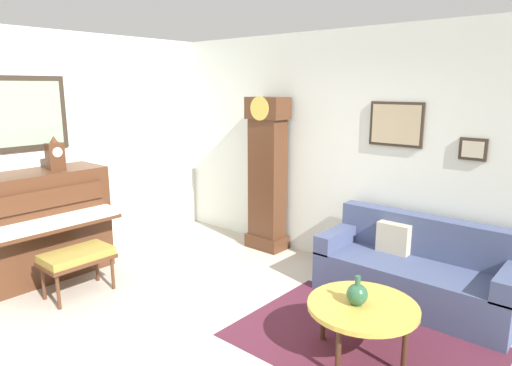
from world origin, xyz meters
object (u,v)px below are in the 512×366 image
Objects in this scene: mantel_clock at (55,154)px; grandfather_clock at (267,178)px; piano_bench at (77,258)px; piano at (41,225)px; green_jug at (357,294)px; coffee_table at (363,308)px; couch at (416,271)px.

grandfather_clock is at bearing 58.24° from mantel_clock.
piano_bench is at bearing -104.44° from grandfather_clock.
piano_bench is 1.25m from mantel_clock.
piano_bench is 1.84× the size of mantel_clock.
piano is 6.00× the size of green_jug.
coffee_table is 3.67× the size of green_jug.
green_jug reaches higher than piano_bench.
mantel_clock reaches higher than green_jug.
couch is 2.16× the size of coffee_table.
piano reaches higher than coffee_table.
mantel_clock reaches higher than coffee_table.
grandfather_clock is at bearing 75.56° from piano_bench.
mantel_clock is at bearing -168.49° from coffee_table.
piano_bench is at bearing -162.00° from green_jug.
green_jug is (3.48, 0.92, -0.08)m from piano.
piano_bench reaches higher than coffee_table.
green_jug is at bearing 14.76° from piano.
grandfather_clock reaches higher than mantel_clock.
piano_bench is 2.89m from green_jug.
coffee_table is 3.71m from mantel_clock.
piano reaches higher than green_jug.
grandfather_clock is 5.34× the size of mantel_clock.
green_jug is (0.01, -1.28, 0.23)m from couch.
piano reaches higher than piano_bench.
piano_bench is 2.92× the size of green_jug.
coffee_table is (2.78, 0.93, 0.02)m from piano_bench.
grandfather_clock is 2.31× the size of coffee_table.
coffee_table is at bearing 15.12° from piano.
piano is 4.11m from couch.
grandfather_clock is 2.58m from mantel_clock.
green_jug reaches higher than coffee_table.
mantel_clock is at bearing 89.39° from piano.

